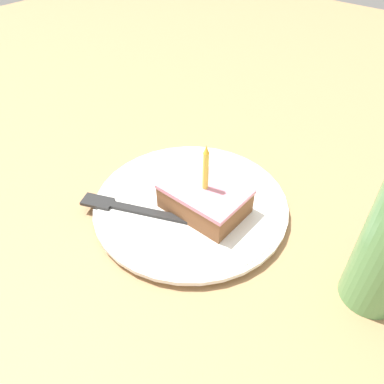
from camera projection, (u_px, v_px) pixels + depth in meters
ground_plane at (191, 218)px, 0.58m from camera, size 2.40×2.40×0.04m
plate at (192, 206)px, 0.55m from camera, size 0.29×0.29×0.02m
cake_slice at (206, 197)px, 0.53m from camera, size 0.08×0.11×0.11m
fork at (132, 209)px, 0.54m from camera, size 0.09×0.17×0.00m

